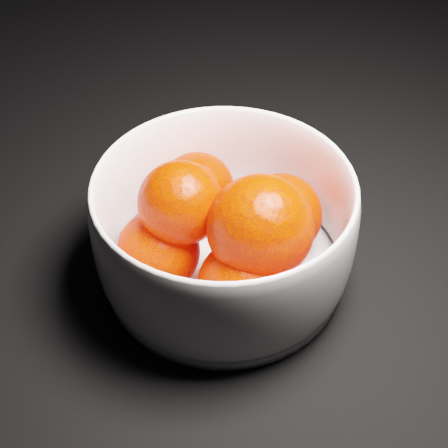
# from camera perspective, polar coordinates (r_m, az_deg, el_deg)

# --- Properties ---
(ground) EXTENTS (3.00, 3.00, 0.00)m
(ground) POSITION_cam_1_polar(r_m,az_deg,el_deg) (0.81, 8.23, 7.75)
(ground) COLOR black
(ground) RESTS_ON ground
(bowl) EXTENTS (0.25, 0.25, 0.12)m
(bowl) POSITION_cam_1_polar(r_m,az_deg,el_deg) (0.59, 0.00, -0.42)
(bowl) COLOR white
(bowl) RESTS_ON ground
(orange_pile) EXTENTS (0.18, 0.20, 0.14)m
(orange_pile) POSITION_cam_1_polar(r_m,az_deg,el_deg) (0.57, 0.34, -0.65)
(orange_pile) COLOR #FF1D00
(orange_pile) RESTS_ON bowl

